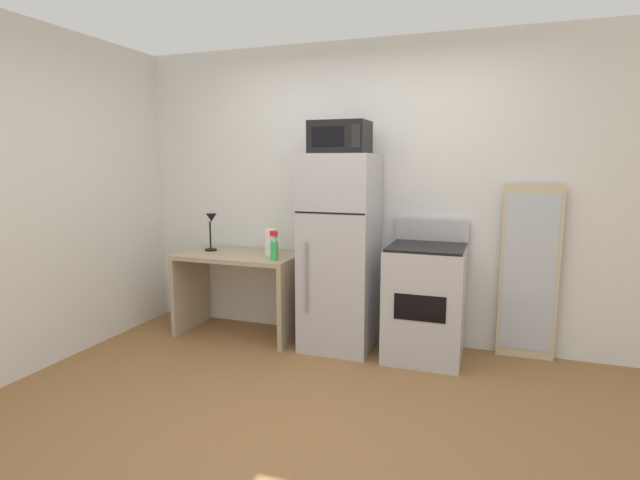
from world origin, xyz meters
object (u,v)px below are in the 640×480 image
at_px(desk_lamp, 211,226).
at_px(paper_towel_roll, 271,242).
at_px(spray_bottle, 274,249).
at_px(leaning_mirror, 529,273).
at_px(desk, 239,279).
at_px(microwave, 340,137).
at_px(oven_range, 425,301).
at_px(refrigerator, 340,253).

xyz_separation_m(desk_lamp, paper_towel_roll, (0.62, -0.03, -0.12)).
relative_size(spray_bottle, leaning_mirror, 0.18).
xyz_separation_m(desk_lamp, spray_bottle, (0.73, -0.20, -0.14)).
distance_m(desk, microwave, 1.58).
xyz_separation_m(desk_lamp, leaning_mirror, (2.76, 0.21, -0.29)).
xyz_separation_m(desk_lamp, oven_range, (1.98, -0.04, -0.52)).
height_order(microwave, oven_range, microwave).
relative_size(desk_lamp, refrigerator, 0.22).
distance_m(desk_lamp, microwave, 1.49).
bearing_deg(paper_towel_roll, spray_bottle, -57.32).
height_order(microwave, leaning_mirror, microwave).
bearing_deg(oven_range, paper_towel_roll, 179.29).
distance_m(desk_lamp, oven_range, 2.05).
bearing_deg(desk, desk_lamp, 171.94).
distance_m(spray_bottle, paper_towel_roll, 0.20).
distance_m(refrigerator, microwave, 0.95).
bearing_deg(spray_bottle, refrigerator, 16.52).
distance_m(desk, spray_bottle, 0.56).
height_order(desk_lamp, spray_bottle, desk_lamp).
bearing_deg(refrigerator, leaning_mirror, 9.55).
relative_size(desk, microwave, 2.37).
bearing_deg(oven_range, leaning_mirror, 18.22).
bearing_deg(desk_lamp, refrigerator, -1.73).
relative_size(paper_towel_roll, microwave, 0.52).
distance_m(desk_lamp, refrigerator, 1.28).
bearing_deg(desk, microwave, -0.96).
relative_size(refrigerator, microwave, 3.56).
xyz_separation_m(desk, paper_towel_roll, (0.32, 0.02, 0.35)).
xyz_separation_m(microwave, oven_range, (0.72, 0.02, -1.30)).
bearing_deg(microwave, oven_range, 1.38).
height_order(desk, microwave, microwave).
bearing_deg(leaning_mirror, desk, -174.03).
relative_size(paper_towel_roll, refrigerator, 0.15).
xyz_separation_m(paper_towel_roll, oven_range, (1.36, -0.02, -0.40)).
bearing_deg(oven_range, desk, -179.96).
bearing_deg(paper_towel_roll, desk, -176.73).
height_order(desk_lamp, leaning_mirror, leaning_mirror).
relative_size(paper_towel_roll, oven_range, 0.22).
height_order(desk, leaning_mirror, leaning_mirror).
bearing_deg(microwave, leaning_mirror, 10.34).
relative_size(desk_lamp, oven_range, 0.32).
height_order(desk_lamp, paper_towel_roll, desk_lamp).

